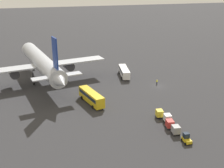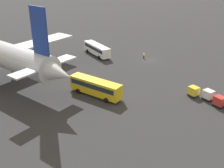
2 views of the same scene
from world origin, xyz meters
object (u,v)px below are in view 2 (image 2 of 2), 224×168
(shuttle_bus_far, at_px, (95,86))
(cargo_cart_white, at_px, (208,94))
(worker_person, at_px, (144,55))
(shuttle_bus_near, at_px, (97,49))
(cargo_cart_red, at_px, (219,101))
(cargo_cart_yellow, at_px, (194,91))

(shuttle_bus_far, height_order, cargo_cart_white, shuttle_bus_far)
(worker_person, bearing_deg, shuttle_bus_near, 34.29)
(shuttle_bus_near, xyz_separation_m, worker_person, (-11.10, -7.57, -0.97))
(shuttle_bus_near, height_order, cargo_cart_red, shuttle_bus_near)
(cargo_cart_red, bearing_deg, worker_person, -20.01)
(cargo_cart_yellow, bearing_deg, shuttle_bus_near, -4.09)
(cargo_cart_yellow, bearing_deg, cargo_cart_red, 178.47)
(cargo_cart_red, bearing_deg, cargo_cart_yellow, -1.53)
(shuttle_bus_near, relative_size, worker_person, 6.48)
(shuttle_bus_far, distance_m, worker_person, 25.61)
(cargo_cart_red, bearing_deg, cargo_cart_white, -18.02)
(shuttle_bus_near, bearing_deg, shuttle_bus_far, 149.84)
(cargo_cart_red, height_order, cargo_cart_yellow, same)
(cargo_cart_red, bearing_deg, shuttle_bus_near, -3.72)
(cargo_cart_red, height_order, cargo_cart_white, same)
(worker_person, distance_m, cargo_cart_yellow, 24.19)
(shuttle_bus_near, xyz_separation_m, shuttle_bus_far, (-19.39, 16.64, 0.19))
(shuttle_bus_far, bearing_deg, shuttle_bus_near, -52.88)
(cargo_cart_white, bearing_deg, cargo_cart_yellow, 15.21)
(cargo_cart_white, bearing_deg, shuttle_bus_near, -2.55)
(worker_person, distance_m, cargo_cart_white, 26.52)
(shuttle_bus_far, relative_size, cargo_cart_white, 5.37)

